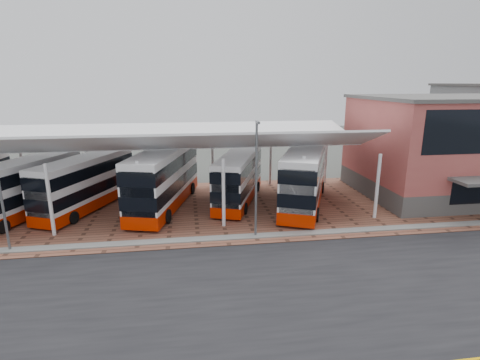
{
  "coord_description": "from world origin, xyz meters",
  "views": [
    {
      "loc": [
        -2.55,
        -17.6,
        10.53
      ],
      "look_at": [
        1.25,
        8.68,
        3.51
      ],
      "focal_mm": 28.0,
      "sensor_mm": 36.0,
      "label": 1
    }
  ],
  "objects": [
    {
      "name": "ground",
      "position": [
        0.0,
        0.0,
        0.0
      ],
      "size": [
        140.0,
        140.0,
        0.0
      ],
      "primitive_type": "plane",
      "color": "#3C3E3A"
    },
    {
      "name": "road",
      "position": [
        0.0,
        -1.0,
        0.01
      ],
      "size": [
        120.0,
        14.0,
        0.02
      ],
      "primitive_type": "cube",
      "color": "black",
      "rests_on": "ground"
    },
    {
      "name": "forecourt",
      "position": [
        2.0,
        13.0,
        0.03
      ],
      "size": [
        72.0,
        16.0,
        0.06
      ],
      "primitive_type": "cube",
      "color": "brown",
      "rests_on": "ground"
    },
    {
      "name": "north_kerb",
      "position": [
        0.0,
        6.2,
        0.07
      ],
      "size": [
        120.0,
        0.8,
        0.14
      ],
      "primitive_type": "cube",
      "color": "slate",
      "rests_on": "ground"
    },
    {
      "name": "canopy",
      "position": [
        -6.0,
        13.94,
        5.8
      ],
      "size": [
        37.0,
        11.63,
        7.07
      ],
      "color": "white",
      "rests_on": "ground"
    },
    {
      "name": "terminal",
      "position": [
        23.0,
        13.92,
        4.66
      ],
      "size": [
        18.4,
        14.4,
        9.25
      ],
      "color": "#4D4B49",
      "rests_on": "ground"
    },
    {
      "name": "lamp_east",
      "position": [
        2.0,
        6.27,
        4.36
      ],
      "size": [
        0.16,
        0.9,
        8.07
      ],
      "color": "#575B5F",
      "rests_on": "ground"
    },
    {
      "name": "bus_1",
      "position": [
        -15.43,
        13.0,
        2.29
      ],
      "size": [
        6.58,
        11.0,
        4.49
      ],
      "rotation": [
        0.0,
        0.0,
        -0.4
      ],
      "color": "white",
      "rests_on": "forecourt"
    },
    {
      "name": "bus_2",
      "position": [
        -11.0,
        14.16,
        2.25
      ],
      "size": [
        6.51,
        10.82,
        4.42
      ],
      "rotation": [
        0.0,
        0.0,
        -0.41
      ],
      "color": "white",
      "rests_on": "forecourt"
    },
    {
      "name": "bus_3",
      "position": [
        -4.52,
        13.71,
        2.54
      ],
      "size": [
        5.84,
        12.44,
        5.0
      ],
      "rotation": [
        0.0,
        0.0,
        -0.26
      ],
      "color": "white",
      "rests_on": "forecourt"
    },
    {
      "name": "bus_4",
      "position": [
        1.96,
        14.3,
        2.21
      ],
      "size": [
        5.81,
        10.72,
        4.34
      ],
      "rotation": [
        0.0,
        0.0,
        -0.34
      ],
      "color": "white",
      "rests_on": "forecourt"
    },
    {
      "name": "bus_5",
      "position": [
        7.44,
        12.49,
        2.54
      ],
      "size": [
        7.35,
        12.22,
        4.99
      ],
      "rotation": [
        0.0,
        0.0,
        -0.41
      ],
      "color": "white",
      "rests_on": "forecourt"
    }
  ]
}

